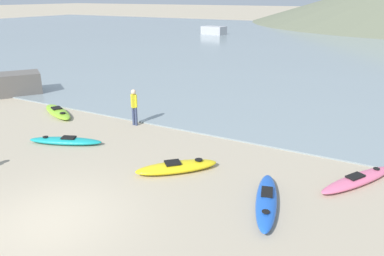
{
  "coord_description": "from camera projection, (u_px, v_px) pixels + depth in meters",
  "views": [
    {
      "loc": [
        7.25,
        -5.48,
        5.53
      ],
      "look_at": [
        0.41,
        6.85,
        0.5
      ],
      "focal_mm": 35.0,
      "sensor_mm": 36.0,
      "label": 1
    }
  ],
  "objects": [
    {
      "name": "ground_plane",
      "position": [
        50.0,
        221.0,
        9.69
      ],
      "size": [
        400.0,
        400.0,
        0.0
      ],
      "primitive_type": "plane",
      "color": "tan"
    },
    {
      "name": "bay_water",
      "position": [
        333.0,
        44.0,
        44.75
      ],
      "size": [
        160.0,
        70.0,
        0.06
      ],
      "primitive_type": "cube",
      "color": "gray",
      "rests_on": "ground_plane"
    },
    {
      "name": "kayak_on_sand_0",
      "position": [
        177.0,
        167.0,
        12.36
      ],
      "size": [
        2.48,
        2.5,
        0.37
      ],
      "color": "yellow",
      "rests_on": "ground_plane"
    },
    {
      "name": "kayak_on_sand_1",
      "position": [
        58.0,
        112.0,
        18.3
      ],
      "size": [
        3.0,
        1.97,
        0.31
      ],
      "color": "#8CCC2D",
      "rests_on": "ground_plane"
    },
    {
      "name": "kayak_on_sand_2",
      "position": [
        358.0,
        179.0,
        11.58
      ],
      "size": [
        2.11,
        3.14,
        0.32
      ],
      "color": "#E5668C",
      "rests_on": "ground_plane"
    },
    {
      "name": "kayak_on_sand_3",
      "position": [
        266.0,
        200.0,
        10.34
      ],
      "size": [
        1.44,
        3.16,
        0.38
      ],
      "color": "blue",
      "rests_on": "ground_plane"
    },
    {
      "name": "kayak_on_sand_4",
      "position": [
        65.0,
        141.0,
        14.65
      ],
      "size": [
        2.92,
        1.69,
        0.31
      ],
      "color": "teal",
      "rests_on": "ground_plane"
    },
    {
      "name": "person_near_waterline",
      "position": [
        134.0,
        105.0,
        16.52
      ],
      "size": [
        0.33,
        0.29,
        1.65
      ],
      "color": "#384260",
      "rests_on": "ground_plane"
    },
    {
      "name": "moored_boat_1",
      "position": [
        214.0,
        30.0,
        54.82
      ],
      "size": [
        3.58,
        2.36,
        1.15
      ],
      "color": "#B2B2B7",
      "rests_on": "bay_water"
    },
    {
      "name": "shoreline_rock",
      "position": [
        15.0,
        84.0,
        21.85
      ],
      "size": [
        2.98,
        3.26,
        1.25
      ],
      "primitive_type": "cube",
      "rotation": [
        0.0,
        0.0,
        2.54
      ],
      "color": "#605B56",
      "rests_on": "ground_plane"
    }
  ]
}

